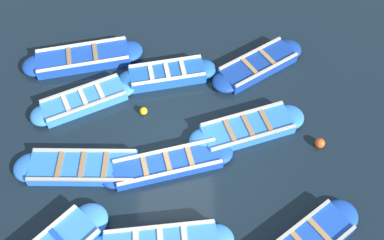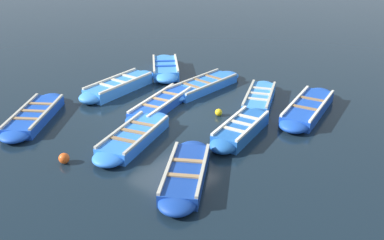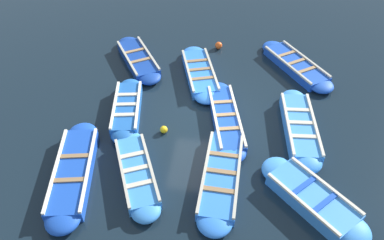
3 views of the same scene
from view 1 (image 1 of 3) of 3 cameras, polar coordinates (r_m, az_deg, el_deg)
name	(u,v)px [view 1 (image 1 of 3)]	position (r m, az deg, el deg)	size (l,w,h in m)	color
ground_plane	(174,147)	(13.18, -2.31, -3.39)	(120.00, 120.00, 0.00)	black
boat_outer_right	(167,75)	(14.58, -3.16, 5.78)	(1.32, 3.30, 0.46)	#1E59AD
boat_bow_out	(248,129)	(13.41, 7.06, -1.13)	(1.94, 3.73, 0.39)	blue
boat_end_of_row	(168,164)	(12.71, -3.09, -5.65)	(1.60, 3.88, 0.37)	#1947B7
boat_far_corner	(83,168)	(13.00, -13.62, -5.91)	(1.10, 3.97, 0.36)	blue
boat_inner_gap	(258,65)	(15.02, 8.37, 6.90)	(2.60, 3.42, 0.40)	navy
boat_broadside	(84,101)	(14.32, -13.53, 2.41)	(2.12, 3.41, 0.39)	#3884E0
boat_tucked	(83,58)	(15.48, -13.65, 7.61)	(1.65, 4.09, 0.42)	#1947B7
buoy_orange_near	(320,143)	(13.58, 15.92, -2.84)	(0.30, 0.30, 0.30)	#E05119
buoy_yellow_far	(143,111)	(13.82, -6.18, 1.14)	(0.24, 0.24, 0.24)	#EAB214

